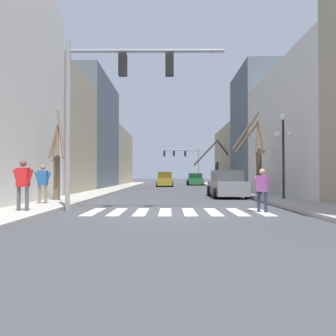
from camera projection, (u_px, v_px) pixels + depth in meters
ground_plane at (177, 213)px, 11.92m from camera, size 240.00×240.00×0.00m
sidewalk_left at (26, 211)px, 11.95m from camera, size 2.17×90.00×0.15m
sidewalk_right at (330, 211)px, 11.89m from camera, size 2.17×90.00×0.15m
building_row_left at (67, 135)px, 29.67m from camera, size 6.00×49.82×11.48m
building_row_right at (294, 126)px, 26.10m from camera, size 6.00×44.20×13.64m
crosswalk_stripes at (177, 212)px, 12.27m from camera, size 6.75×2.60×0.01m
traffic_signal_near at (112, 88)px, 12.62m from camera, size 6.11×0.28×6.59m
traffic_signal_far at (184, 157)px, 50.82m from camera, size 5.99×0.28×5.66m
street_lamp_right_corner at (283, 138)px, 17.22m from camera, size 0.95×0.36×4.49m
car_parked_left_far at (165, 180)px, 39.97m from camera, size 2.03×4.88×1.77m
car_parked_right_mid at (195, 180)px, 45.44m from camera, size 2.19×4.84×1.63m
car_parked_right_near at (227, 185)px, 20.53m from camera, size 2.07×4.82×1.68m
pedestrian_waiting_at_curb at (262, 186)px, 12.19m from camera, size 0.59×0.50×1.62m
pedestrian_on_right_sidewalk at (43, 180)px, 14.25m from camera, size 0.73×0.23×1.69m
pedestrian_crossing_street at (23, 181)px, 11.32m from camera, size 0.76×0.27×1.76m
street_tree_right_far at (256, 157)px, 21.25m from camera, size 1.99×1.45×5.39m
street_tree_left_near at (57, 164)px, 16.21m from camera, size 0.98×1.40×4.52m
street_tree_right_mid at (216, 163)px, 38.86m from camera, size 4.89×2.14×5.54m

